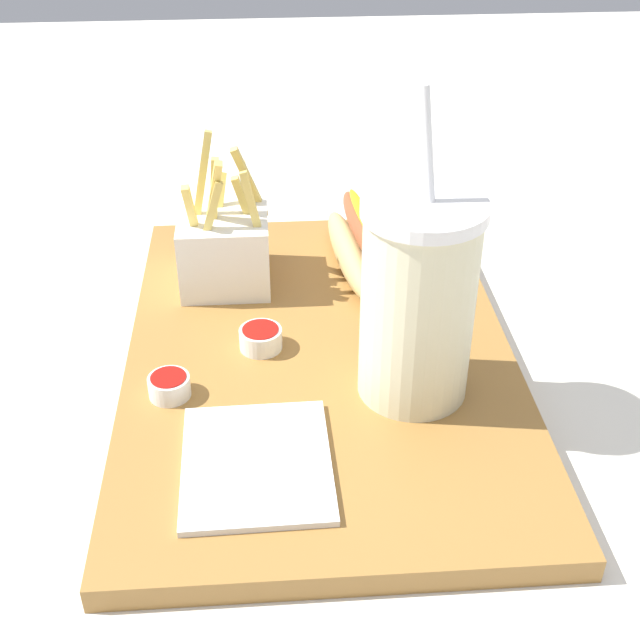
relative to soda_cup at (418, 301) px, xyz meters
The scene contains 8 objects.
ground_plane 0.14m from the soda_cup, 49.85° to the left, with size 2.40×2.40×0.02m, color silver.
food_tray 0.13m from the soda_cup, 49.85° to the left, with size 0.48×0.33×0.02m, color olive.
soda_cup is the anchor object (origin of this frame).
fries_basket 0.24m from the soda_cup, 39.76° to the left, with size 0.09×0.08×0.15m.
hot_dog_1 0.21m from the soda_cup, ahead, with size 0.18×0.07×0.06m.
ketchup_cup_1 0.21m from the soda_cup, 88.63° to the left, with size 0.03×0.03×0.02m.
ketchup_cup_2 0.15m from the soda_cup, 61.62° to the left, with size 0.04×0.04×0.02m.
napkin_stack 0.17m from the soda_cup, 123.07° to the left, with size 0.13×0.11×0.01m, color white.
Camera 1 is at (-0.58, 0.04, 0.44)m, focal length 47.21 mm.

